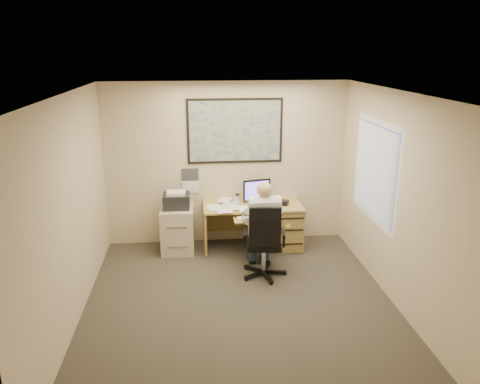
{
  "coord_description": "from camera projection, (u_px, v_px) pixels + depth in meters",
  "views": [
    {
      "loc": [
        -0.55,
        -5.28,
        3.19
      ],
      "look_at": [
        0.13,
        1.3,
        1.15
      ],
      "focal_mm": 35.0,
      "sensor_mm": 36.0,
      "label": 1
    }
  ],
  "objects": [
    {
      "name": "wall_calendar",
      "position": [
        190.0,
        181.0,
        7.77
      ],
      "size": [
        0.28,
        0.01,
        0.42
      ],
      "primitive_type": "cube",
      "color": "white",
      "rests_on": "room_shell"
    },
    {
      "name": "room_shell",
      "position": [
        240.0,
        208.0,
        5.62
      ],
      "size": [
        4.0,
        4.5,
        2.7
      ],
      "color": "#353129",
      "rests_on": "ground"
    },
    {
      "name": "world_map",
      "position": [
        235.0,
        131.0,
        7.59
      ],
      "size": [
        1.56,
        0.03,
        1.06
      ],
      "primitive_type": "cube",
      "color": "#1E4C93",
      "rests_on": "room_shell"
    },
    {
      "name": "desk",
      "position": [
        272.0,
        221.0,
        7.76
      ],
      "size": [
        1.6,
        0.97,
        1.12
      ],
      "color": "tan",
      "rests_on": "ground"
    },
    {
      "name": "window_blinds",
      "position": [
        375.0,
        171.0,
        6.51
      ],
      "size": [
        0.06,
        1.4,
        1.3
      ],
      "primitive_type": null,
      "color": "silver",
      "rests_on": "room_shell"
    },
    {
      "name": "person",
      "position": [
        264.0,
        229.0,
        6.7
      ],
      "size": [
        0.6,
        0.85,
        1.41
      ],
      "primitive_type": null,
      "rotation": [
        0.0,
        0.0,
        0.03
      ],
      "color": "silver",
      "rests_on": "office_chair"
    },
    {
      "name": "office_chair",
      "position": [
        265.0,
        256.0,
        6.74
      ],
      "size": [
        0.74,
        0.74,
        1.13
      ],
      "rotation": [
        0.0,
        0.0,
        -0.11
      ],
      "color": "black",
      "rests_on": "ground"
    },
    {
      "name": "filing_cabinet",
      "position": [
        177.0,
        225.0,
        7.6
      ],
      "size": [
        0.54,
        0.64,
        1.01
      ],
      "rotation": [
        0.0,
        0.0,
        -0.02
      ],
      "color": "beige",
      "rests_on": "ground"
    }
  ]
}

